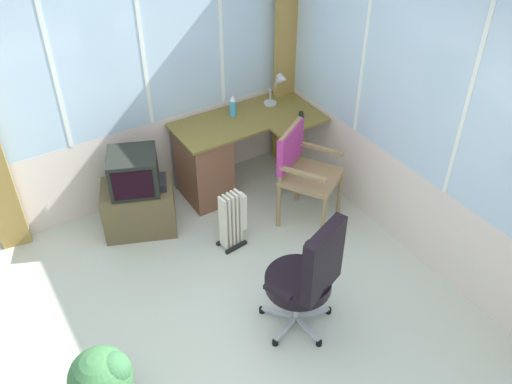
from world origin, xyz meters
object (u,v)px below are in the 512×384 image
tv_remote (301,116)px  office_chair (309,274)px  desk_lamp (280,85)px  potted_plant (103,378)px  spray_bottle (233,106)px  wooden_armchair (299,163)px  space_heater (233,219)px  desk (209,160)px  tv_on_stand (137,197)px

tv_remote → office_chair: bearing=-90.4°
desk_lamp → potted_plant: (-2.55, -1.75, -0.70)m
tv_remote → potted_plant: (-2.59, -1.43, -0.49)m
office_chair → potted_plant: office_chair is taller
desk_lamp → office_chair: (-1.02, -1.93, -0.39)m
desk_lamp → spray_bottle: desk_lamp is taller
wooden_armchair → spray_bottle: bearing=103.5°
space_heater → desk: bearing=77.2°
spray_bottle → tv_on_stand: (-1.14, -0.22, -0.49)m
tv_remote → office_chair: size_ratio=0.14×
tv_remote → tv_on_stand: size_ratio=0.18×
office_chair → tv_on_stand: 1.88m
desk_lamp → spray_bottle: 0.52m
space_heater → spray_bottle: bearing=59.6°
desk_lamp → space_heater: size_ratio=0.59×
office_chair → tv_on_stand: (-0.62, 1.76, -0.21)m
wooden_armchair → tv_on_stand: 1.50m
tv_on_stand → tv_remote: bearing=-5.3°
spray_bottle → potted_plant: size_ratio=0.44×
spray_bottle → desk: bearing=-162.7°
tv_on_stand → wooden_armchair: bearing=-25.0°
space_heater → potted_plant: 1.79m
spray_bottle → office_chair: office_chair is taller
desk → wooden_armchair: (0.54, -0.74, 0.21)m
desk → wooden_armchair: 0.94m
desk → potted_plant: size_ratio=2.86×
spray_bottle → office_chair: (-0.51, -1.98, -0.28)m
tv_remote → potted_plant: size_ratio=0.31×
desk_lamp → wooden_armchair: 0.92m
spray_bottle → office_chair: size_ratio=0.21×
space_heater → potted_plant: space_heater is taller
potted_plant → wooden_armchair: bearing=23.1°
office_chair → potted_plant: (-1.53, 0.18, -0.30)m
desk → tv_remote: 0.99m
spray_bottle → space_heater: 1.16m
desk_lamp → wooden_armchair: size_ratio=0.35×
spray_bottle → tv_on_stand: spray_bottle is taller
office_chair → tv_remote: bearing=56.5°
tv_on_stand → potted_plant: size_ratio=1.68×
desk → spray_bottle: 0.57m
wooden_armchair → office_chair: bearing=-122.3°
desk → tv_on_stand: tv_on_stand is taller
wooden_armchair → potted_plant: (-2.24, -0.96, -0.35)m
desk_lamp → space_heater: (-1.02, -0.82, -0.68)m
tv_remote → space_heater: tv_remote is taller
desk_lamp → tv_on_stand: size_ratio=0.41×
tv_remote → wooden_armchair: bearing=-93.3°
spray_bottle → office_chair: 2.07m
tv_remote → spray_bottle: spray_bottle is taller
tv_remote → space_heater: size_ratio=0.26×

